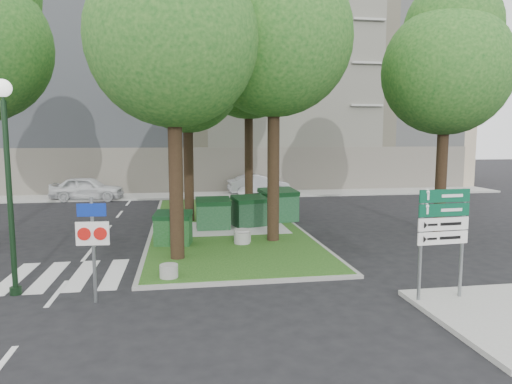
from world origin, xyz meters
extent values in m
plane|color=black|center=(0.00, 0.00, 0.00)|extent=(120.00, 120.00, 0.00)
cube|color=#164614|center=(0.50, 8.00, 0.06)|extent=(6.00, 16.00, 0.12)
cube|color=gray|center=(0.50, 8.00, 0.05)|extent=(6.30, 16.30, 0.10)
cube|color=#999993|center=(0.00, 18.50, 0.06)|extent=(42.00, 3.00, 0.12)
cube|color=silver|center=(-3.75, 1.50, 0.01)|extent=(5.00, 3.00, 0.01)
cube|color=#BEAB8E|center=(0.00, 26.00, 8.00)|extent=(41.00, 12.00, 16.00)
cylinder|color=black|center=(-1.50, 2.50, 3.08)|extent=(0.44, 0.44, 6.16)
sphere|color=#134A17|center=(-1.50, 2.50, 6.82)|extent=(5.20, 5.20, 5.20)
cylinder|color=black|center=(2.00, 4.50, 3.36)|extent=(0.44, 0.44, 6.72)
sphere|color=#134A17|center=(2.00, 4.50, 7.44)|extent=(5.60, 5.60, 5.60)
cylinder|color=black|center=(-1.00, 9.00, 2.94)|extent=(0.44, 0.44, 5.88)
sphere|color=#134A17|center=(-1.00, 9.00, 6.51)|extent=(4.80, 4.80, 4.80)
sphere|color=#134A17|center=(-0.70, 9.20, 8.19)|extent=(3.60, 3.60, 3.60)
cylinder|color=black|center=(2.20, 12.00, 3.50)|extent=(0.44, 0.44, 7.00)
sphere|color=#134A17|center=(2.20, 12.00, 7.75)|extent=(5.80, 5.80, 5.80)
sphere|color=#134A17|center=(2.50, 12.20, 9.75)|extent=(4.35, 4.35, 4.35)
cylinder|color=black|center=(9.00, 5.00, 2.94)|extent=(0.44, 0.44, 5.88)
sphere|color=#134A17|center=(9.00, 5.00, 6.51)|extent=(5.00, 5.00, 5.00)
sphere|color=#134A17|center=(9.30, 5.20, 8.19)|extent=(3.75, 3.75, 3.75)
cube|color=#103B13|center=(-1.66, 4.43, 0.61)|extent=(1.38, 1.05, 0.98)
cube|color=black|center=(-1.66, 4.43, 1.18)|extent=(1.43, 1.12, 0.28)
cube|color=#113B1B|center=(-0.06, 6.94, 0.66)|extent=(1.37, 0.93, 1.08)
cube|color=black|center=(-0.06, 6.94, 1.29)|extent=(1.42, 1.00, 0.31)
cube|color=black|center=(1.54, 7.33, 0.66)|extent=(1.58, 1.27, 1.08)
cube|color=black|center=(1.54, 7.33, 1.29)|extent=(1.64, 1.34, 0.31)
cube|color=#144322|center=(3.00, 8.21, 0.74)|extent=(1.79, 1.42, 1.23)
cube|color=black|center=(3.00, 8.21, 1.45)|extent=(1.86, 1.51, 0.36)
cylinder|color=gray|center=(-1.72, 0.50, 0.30)|extent=(0.50, 0.50, 0.36)
cylinder|color=gray|center=(0.84, 4.41, 0.35)|extent=(0.63, 0.63, 0.45)
cylinder|color=gray|center=(0.79, 4.15, 0.32)|extent=(0.56, 0.56, 0.40)
cylinder|color=gold|center=(2.33, 8.66, 0.43)|extent=(0.36, 0.36, 0.63)
cylinder|color=black|center=(-5.51, 0.09, 2.41)|extent=(0.13, 0.13, 4.82)
cylinder|color=black|center=(-5.51, 0.09, 0.10)|extent=(0.29, 0.29, 0.19)
sphere|color=white|center=(-5.51, 0.09, 5.11)|extent=(0.42, 0.42, 0.42)
cylinder|color=slate|center=(-3.42, -0.81, 1.28)|extent=(0.09, 0.09, 2.56)
cube|color=navy|center=(-3.42, -0.81, 2.25)|extent=(0.67, 0.08, 0.31)
cube|color=white|center=(-3.42, -0.81, 1.69)|extent=(0.77, 0.08, 0.56)
cylinder|color=red|center=(-3.60, -0.81, 1.69)|extent=(0.31, 0.05, 0.31)
cylinder|color=red|center=(-3.23, -0.81, 1.69)|extent=(0.31, 0.05, 0.31)
cylinder|color=slate|center=(4.15, -2.21, 1.43)|extent=(0.09, 0.09, 2.62)
cylinder|color=slate|center=(5.25, -2.14, 1.43)|extent=(0.09, 0.09, 2.62)
cube|color=#09482D|center=(4.70, -2.18, 2.59)|extent=(1.31, 0.12, 0.30)
cube|color=#09482D|center=(4.70, -2.18, 2.26)|extent=(1.31, 0.12, 0.30)
cube|color=white|center=(4.70, -2.18, 1.92)|extent=(1.31, 0.12, 0.30)
cube|color=white|center=(4.70, -2.18, 1.59)|extent=(1.31, 0.12, 0.30)
imported|color=silver|center=(-7.13, 17.62, 0.75)|extent=(4.53, 2.16, 1.49)
imported|color=#A8AAB0|center=(3.87, 18.78, 0.69)|extent=(4.25, 1.69, 1.37)
camera|label=1|loc=(-1.33, -11.84, 3.96)|focal=32.00mm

